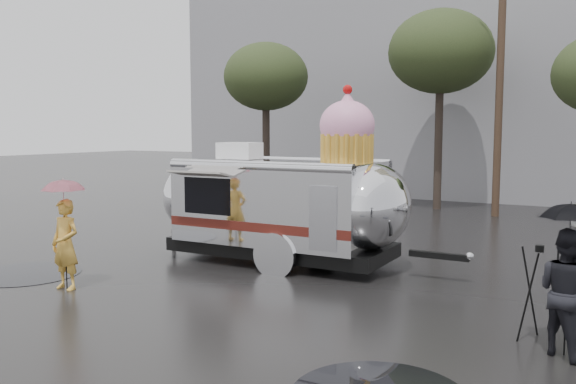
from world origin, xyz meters
The scene contains 13 objects.
ground centered at (0.00, 0.00, 0.00)m, with size 120.00×120.00×0.00m, color black.
puddles centered at (0.14, -0.95, 0.01)m, with size 13.79×7.93×0.01m.
grey_building centered at (-4.00, 24.00, 6.50)m, with size 22.00×12.00×13.00m, color gray.
utility_pole centered at (2.50, 14.00, 4.62)m, with size 1.60×0.28×9.00m.
tree_left centered at (-7.00, 13.00, 5.48)m, with size 3.64×3.64×6.95m.
tree_mid centered at (0.00, 15.00, 6.34)m, with size 4.20×4.20×8.03m.
barricade_row centered at (-5.55, 9.96, 0.52)m, with size 4.30×0.80×1.00m.
airstream_trailer centered at (-0.54, 3.20, 1.54)m, with size 8.13×3.10×4.38m.
person_left centered at (-3.21, -1.21, 0.93)m, with size 0.67×0.45×1.86m, color gold.
umbrella_pink centered at (-3.21, -1.21, 1.92)m, with size 1.09×1.09×2.30m.
person_right centered at (6.10, -0.25, 0.94)m, with size 0.90×0.50×1.88m, color black.
umbrella_black centered at (6.10, -0.25, 1.90)m, with size 1.04×1.04×2.26m.
tripod centered at (5.66, 0.19, 0.90)m, with size 0.57×0.63×1.52m.
Camera 1 is at (6.76, -9.72, 3.29)m, focal length 38.00 mm.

